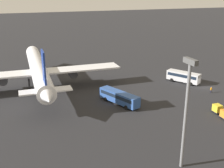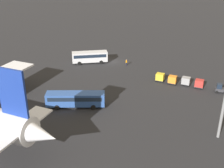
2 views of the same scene
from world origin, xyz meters
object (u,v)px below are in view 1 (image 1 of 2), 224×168
airplane (38,69)px  shuttle_bus_near (183,76)px  shuttle_bus_far (119,97)px  cargo_cart_yellow (217,108)px  worker_person (211,90)px

airplane → shuttle_bus_near: 43.59m
shuttle_bus_far → cargo_cart_yellow: (-13.27, -19.19, -0.68)m
shuttle_bus_near → shuttle_bus_far: size_ratio=0.84×
cargo_cart_yellow → shuttle_bus_near: bearing=-14.5°
airplane → shuttle_bus_near: (-10.60, -42.12, -3.65)m
airplane → cargo_cart_yellow: airplane is taller
shuttle_bus_near → shuttle_bus_far: 26.41m
shuttle_bus_near → worker_person: size_ratio=5.81×
worker_person → cargo_cart_yellow: (-11.46, 7.57, 0.32)m
shuttle_bus_far → worker_person: size_ratio=6.92×
shuttle_bus_far → cargo_cart_yellow: shuttle_bus_far is taller
airplane → worker_person: airplane is taller
shuttle_bus_far → worker_person: shuttle_bus_far is taller
airplane → shuttle_bus_far: size_ratio=4.48×
shuttle_bus_near → worker_person: 10.85m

